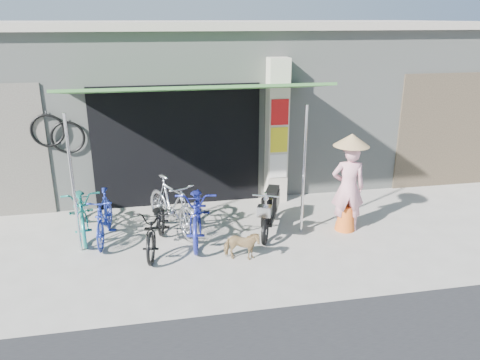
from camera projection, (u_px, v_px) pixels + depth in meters
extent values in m
plane|color=#ADA69C|center=(263.00, 255.00, 7.78)|extent=(80.00, 80.00, 0.00)
cube|color=gray|center=(218.00, 100.00, 11.93)|extent=(12.00, 5.00, 3.50)
cube|color=#B8AC9D|center=(216.00, 25.00, 11.33)|extent=(12.30, 5.30, 0.16)
cube|color=black|center=(177.00, 147.00, 9.55)|extent=(3.40, 0.06, 2.50)
cube|color=black|center=(179.00, 179.00, 9.79)|extent=(3.06, 0.04, 1.10)
torus|color=black|center=(68.00, 137.00, 9.04)|extent=(0.65, 0.05, 0.65)
cylinder|color=silver|center=(66.00, 121.00, 8.95)|extent=(0.02, 0.02, 0.12)
torus|color=black|center=(48.00, 131.00, 8.93)|extent=(0.65, 0.05, 0.65)
cylinder|color=silver|center=(46.00, 114.00, 8.84)|extent=(0.02, 0.02, 0.12)
cube|color=beige|center=(276.00, 132.00, 9.71)|extent=(0.42, 0.42, 3.00)
cube|color=red|center=(280.00, 112.00, 9.36)|extent=(0.36, 0.02, 0.52)
cube|color=yellow|center=(279.00, 140.00, 9.54)|extent=(0.36, 0.02, 0.52)
cube|color=silver|center=(278.00, 166.00, 9.73)|extent=(0.36, 0.02, 0.50)
cube|color=#387133|center=(195.00, 88.00, 8.31)|extent=(4.60, 1.88, 0.35)
cylinder|color=silver|center=(73.00, 185.00, 7.55)|extent=(0.05, 0.05, 2.36)
cylinder|color=silver|center=(304.00, 171.00, 8.25)|extent=(0.05, 0.05, 2.36)
cube|color=brown|center=(451.00, 131.00, 10.64)|extent=(2.60, 0.06, 2.60)
imported|color=#1D8275|center=(82.00, 209.00, 8.44)|extent=(0.91, 1.88, 0.95)
imported|color=#213298|center=(104.00, 217.00, 8.19)|extent=(0.53, 1.50, 0.88)
imported|color=black|center=(157.00, 226.00, 7.87)|extent=(0.84, 1.69, 0.85)
imported|color=silver|center=(172.00, 205.00, 8.48)|extent=(1.21, 1.75, 1.03)
imported|color=navy|center=(198.00, 211.00, 8.28)|extent=(0.92, 2.00, 1.01)
imported|color=tan|center=(242.00, 246.00, 7.56)|extent=(0.66, 0.43, 0.51)
torus|color=black|center=(265.00, 232.00, 8.08)|extent=(0.25, 0.46, 0.46)
torus|color=black|center=(274.00, 207.00, 9.14)|extent=(0.25, 0.46, 0.46)
cube|color=black|center=(270.00, 216.00, 8.59)|extent=(0.49, 0.84, 0.09)
cube|color=black|center=(272.00, 200.00, 8.81)|extent=(0.39, 0.53, 0.30)
cube|color=black|center=(272.00, 191.00, 8.75)|extent=(0.38, 0.53, 0.08)
cube|color=black|center=(267.00, 212.00, 8.14)|extent=(0.21, 0.15, 0.49)
cylinder|color=silver|center=(266.00, 196.00, 7.89)|extent=(0.43, 0.20, 0.03)
cube|color=silver|center=(264.00, 211.00, 7.81)|extent=(0.28, 0.25, 0.18)
imported|color=pink|center=(348.00, 188.00, 8.46)|extent=(0.67, 0.52, 1.65)
cone|color=#D85D1E|center=(346.00, 218.00, 8.66)|extent=(0.38, 0.38, 0.46)
cone|color=tan|center=(352.00, 140.00, 8.17)|extent=(0.64, 0.64, 0.22)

